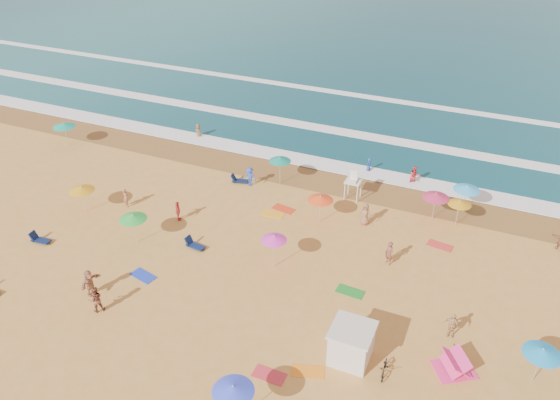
% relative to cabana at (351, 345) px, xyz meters
% --- Properties ---
extents(ground, '(220.00, 220.00, 0.00)m').
position_rel_cabana_xyz_m(ground, '(-6.95, 4.87, -1.00)').
color(ground, gold).
rests_on(ground, ground).
extents(ocean, '(220.00, 140.00, 0.18)m').
position_rel_cabana_xyz_m(ocean, '(-6.95, 88.87, -1.00)').
color(ocean, '#0C4756').
rests_on(ocean, ground).
extents(wet_sand, '(220.00, 220.00, 0.00)m').
position_rel_cabana_xyz_m(wet_sand, '(-6.95, 17.37, -0.99)').
color(wet_sand, olive).
rests_on(wet_sand, ground).
extents(surf_foam, '(200.00, 18.70, 0.05)m').
position_rel_cabana_xyz_m(surf_foam, '(-6.95, 26.19, -0.90)').
color(surf_foam, white).
rests_on(surf_foam, ground).
extents(cabana, '(2.00, 2.00, 2.00)m').
position_rel_cabana_xyz_m(cabana, '(0.00, 0.00, 0.00)').
color(cabana, silver).
rests_on(cabana, ground).
extents(cabana_roof, '(2.20, 2.20, 0.12)m').
position_rel_cabana_xyz_m(cabana_roof, '(0.00, 0.00, 1.06)').
color(cabana_roof, silver).
rests_on(cabana_roof, cabana).
extents(bicycle, '(0.64, 1.55, 0.79)m').
position_rel_cabana_xyz_m(bicycle, '(1.90, -0.30, -0.60)').
color(bicycle, black).
rests_on(bicycle, ground).
extents(lifeguard_stand, '(1.20, 1.20, 2.10)m').
position_rel_cabana_xyz_m(lifeguard_stand, '(-4.67, 15.58, 0.05)').
color(lifeguard_stand, white).
rests_on(lifeguard_stand, ground).
extents(beach_umbrellas, '(54.20, 29.06, 0.79)m').
position_rel_cabana_xyz_m(beach_umbrellas, '(-8.48, 5.71, 1.10)').
color(beach_umbrellas, '#1B9BE9').
rests_on(beach_umbrellas, ground).
extents(loungers, '(46.52, 19.27, 0.34)m').
position_rel_cabana_xyz_m(loungers, '(-3.68, 1.61, -0.83)').
color(loungers, '#0E1E4A').
rests_on(loungers, ground).
extents(towels, '(33.29, 23.19, 0.03)m').
position_rel_cabana_xyz_m(towels, '(-9.03, 1.19, -0.98)').
color(towels, '#D21A53').
rests_on(towels, ground).
extents(beachgoers, '(43.40, 23.86, 2.11)m').
position_rel_cabana_xyz_m(beachgoers, '(-7.38, 10.14, -0.20)').
color(beachgoers, blue).
rests_on(beachgoers, ground).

